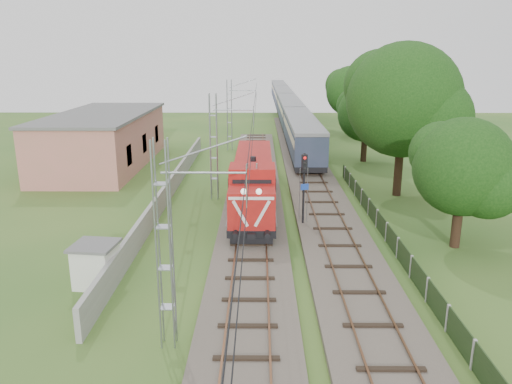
{
  "coord_description": "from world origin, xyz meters",
  "views": [
    {
      "loc": [
        0.47,
        -24.9,
        10.81
      ],
      "look_at": [
        0.22,
        6.03,
        2.2
      ],
      "focal_mm": 35.0,
      "sensor_mm": 36.0,
      "label": 1
    }
  ],
  "objects_px": {
    "coach_rake": "(286,103)",
    "signal_post": "(304,177)",
    "locomotive": "(253,181)",
    "relay_hut": "(96,264)"
  },
  "relations": [
    {
      "from": "locomotive",
      "to": "relay_hut",
      "type": "relative_size",
      "value": 7.13
    },
    {
      "from": "relay_hut",
      "to": "signal_post",
      "type": "bearing_deg",
      "value": 37.88
    },
    {
      "from": "locomotive",
      "to": "relay_hut",
      "type": "distance_m",
      "value": 14.26
    },
    {
      "from": "locomotive",
      "to": "signal_post",
      "type": "bearing_deg",
      "value": -49.96
    },
    {
      "from": "locomotive",
      "to": "relay_hut",
      "type": "bearing_deg",
      "value": -121.37
    },
    {
      "from": "coach_rake",
      "to": "relay_hut",
      "type": "xyz_separation_m",
      "value": [
        -12.4,
        -65.94,
        -1.46
      ]
    },
    {
      "from": "coach_rake",
      "to": "signal_post",
      "type": "bearing_deg",
      "value": -91.75
    },
    {
      "from": "coach_rake",
      "to": "relay_hut",
      "type": "relative_size",
      "value": 40.29
    },
    {
      "from": "locomotive",
      "to": "signal_post",
      "type": "relative_size",
      "value": 3.3
    },
    {
      "from": "locomotive",
      "to": "coach_rake",
      "type": "xyz_separation_m",
      "value": [
        5.0,
        53.81,
        0.39
      ]
    }
  ]
}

